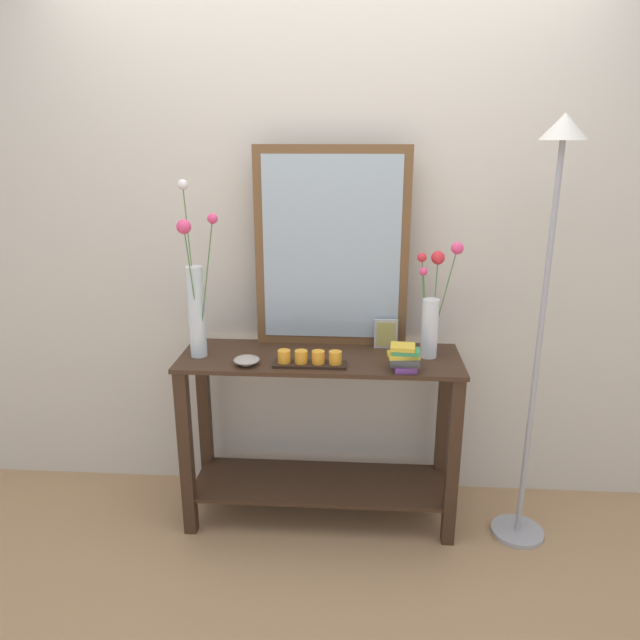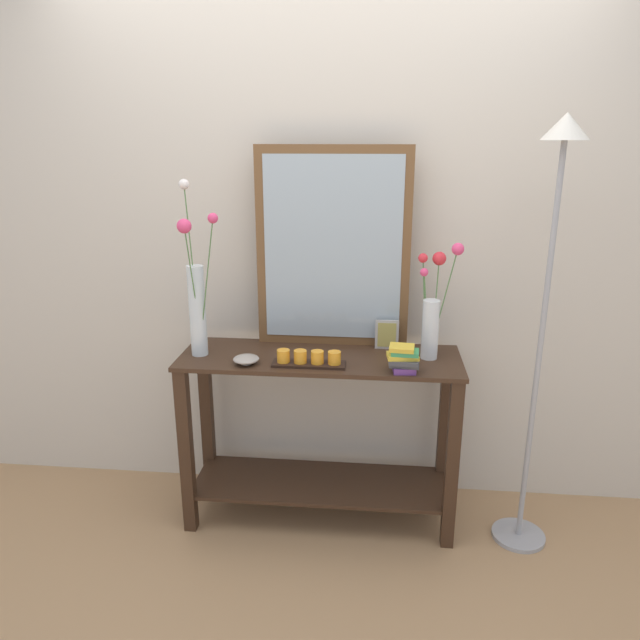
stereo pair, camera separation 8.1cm
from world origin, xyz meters
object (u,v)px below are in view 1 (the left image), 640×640
at_px(console_table, 320,424).
at_px(picture_frame_small, 386,334).
at_px(mirror_leaning, 332,249).
at_px(floor_lamp, 548,270).
at_px(vase_right, 432,311).
at_px(tall_vase_left, 196,298).
at_px(decorative_bowl, 247,360).
at_px(candle_tray, 310,359).
at_px(book_stack, 405,358).

distance_m(console_table, picture_frame_small, 0.52).
bearing_deg(mirror_leaning, floor_lamp, -16.44).
relative_size(vase_right, floor_lamp, 0.28).
xyz_separation_m(tall_vase_left, floor_lamp, (1.48, -0.05, 0.16)).
xyz_separation_m(mirror_leaning, floor_lamp, (0.89, -0.26, -0.03)).
distance_m(decorative_bowl, floor_lamp, 1.31).
height_order(vase_right, candle_tray, vase_right).
bearing_deg(book_stack, decorative_bowl, 178.15).
height_order(tall_vase_left, candle_tray, tall_vase_left).
height_order(vase_right, floor_lamp, floor_lamp).
height_order(decorative_bowl, floor_lamp, floor_lamp).
relative_size(mirror_leaning, candle_tray, 2.89).
bearing_deg(console_table, floor_lamp, -5.28).
relative_size(candle_tray, floor_lamp, 0.17).
bearing_deg(candle_tray, vase_right, 16.13).
bearing_deg(picture_frame_small, vase_right, -25.36).
relative_size(picture_frame_small, floor_lamp, 0.07).
height_order(mirror_leaning, vase_right, mirror_leaning).
relative_size(mirror_leaning, decorative_bowl, 8.07).
bearing_deg(floor_lamp, picture_frame_small, 161.21).
bearing_deg(book_stack, candle_tray, 175.45).
height_order(console_table, vase_right, vase_right).
distance_m(console_table, tall_vase_left, 0.82).
height_order(mirror_leaning, floor_lamp, floor_lamp).
height_order(console_table, book_stack, book_stack).
distance_m(mirror_leaning, picture_frame_small, 0.47).
distance_m(mirror_leaning, book_stack, 0.61).
relative_size(console_table, tall_vase_left, 1.63).
bearing_deg(console_table, picture_frame_small, 23.38).
bearing_deg(book_stack, floor_lamp, 6.29).
xyz_separation_m(tall_vase_left, decorative_bowl, (0.23, -0.09, -0.25)).
height_order(book_stack, floor_lamp, floor_lamp).
xyz_separation_m(console_table, picture_frame_small, (0.30, 0.13, 0.41)).
xyz_separation_m(decorative_bowl, floor_lamp, (1.25, 0.04, 0.41)).
bearing_deg(candle_tray, floor_lamp, 1.79).
xyz_separation_m(vase_right, book_stack, (-0.13, -0.19, -0.15)).
height_order(picture_frame_small, book_stack, picture_frame_small).
xyz_separation_m(mirror_leaning, tall_vase_left, (-0.59, -0.22, -0.19)).
distance_m(candle_tray, book_stack, 0.41).
bearing_deg(picture_frame_small, decorative_bowl, -157.21).
bearing_deg(book_stack, tall_vase_left, 173.10).
bearing_deg(console_table, mirror_leaning, 76.81).
relative_size(console_table, vase_right, 2.40).
distance_m(vase_right, floor_lamp, 0.51).
relative_size(decorative_bowl, book_stack, 0.81).
xyz_separation_m(candle_tray, book_stack, (0.40, -0.03, 0.03)).
distance_m(mirror_leaning, vase_right, 0.53).
bearing_deg(vase_right, mirror_leaning, 162.83).
bearing_deg(floor_lamp, console_table, 174.72).
bearing_deg(vase_right, decorative_bowl, -168.49).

